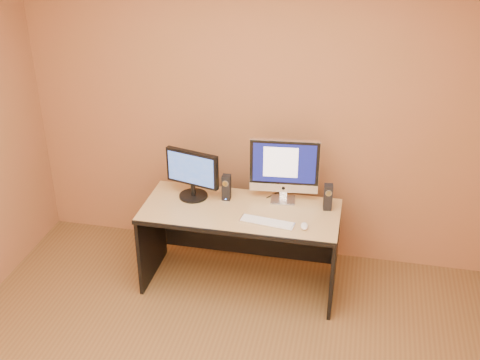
# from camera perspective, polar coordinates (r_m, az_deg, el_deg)

# --- Properties ---
(walls) EXTENTS (4.00, 4.00, 2.60)m
(walls) POSITION_cam_1_polar(r_m,az_deg,el_deg) (3.15, -4.13, -6.28)
(walls) COLOR #92593B
(walls) RESTS_ON ground
(desk) EXTENTS (1.52, 0.67, 0.70)m
(desk) POSITION_cam_1_polar(r_m,az_deg,el_deg) (4.82, 0.04, -6.44)
(desk) COLOR tan
(desk) RESTS_ON ground
(imac) EXTENTS (0.56, 0.25, 0.52)m
(imac) POSITION_cam_1_polar(r_m,az_deg,el_deg) (4.65, 4.19, 0.85)
(imac) COLOR silver
(imac) RESTS_ON desk
(second_monitor) EXTENTS (0.50, 0.33, 0.40)m
(second_monitor) POSITION_cam_1_polar(r_m,az_deg,el_deg) (4.74, -4.52, 0.51)
(second_monitor) COLOR black
(second_monitor) RESTS_ON desk
(speaker_left) EXTENTS (0.07, 0.07, 0.21)m
(speaker_left) POSITION_cam_1_polar(r_m,az_deg,el_deg) (4.74, -1.30, -0.70)
(speaker_left) COLOR black
(speaker_left) RESTS_ON desk
(speaker_right) EXTENTS (0.07, 0.08, 0.21)m
(speaker_right) POSITION_cam_1_polar(r_m,az_deg,el_deg) (4.65, 8.34, -1.61)
(speaker_right) COLOR black
(speaker_right) RESTS_ON desk
(keyboard) EXTENTS (0.42, 0.16, 0.02)m
(keyboard) POSITION_cam_1_polar(r_m,az_deg,el_deg) (4.47, 2.57, -4.00)
(keyboard) COLOR silver
(keyboard) RESTS_ON desk
(mouse) EXTENTS (0.07, 0.10, 0.03)m
(mouse) POSITION_cam_1_polar(r_m,az_deg,el_deg) (4.43, 6.12, -4.35)
(mouse) COLOR silver
(mouse) RESTS_ON desk
(cable_a) EXTENTS (0.09, 0.20, 0.01)m
(cable_a) POSITION_cam_1_polar(r_m,az_deg,el_deg) (4.85, 3.77, -1.41)
(cable_a) COLOR black
(cable_a) RESTS_ON desk
(cable_b) EXTENTS (0.10, 0.15, 0.01)m
(cable_b) POSITION_cam_1_polar(r_m,az_deg,el_deg) (4.85, 3.25, -1.35)
(cable_b) COLOR black
(cable_b) RESTS_ON desk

